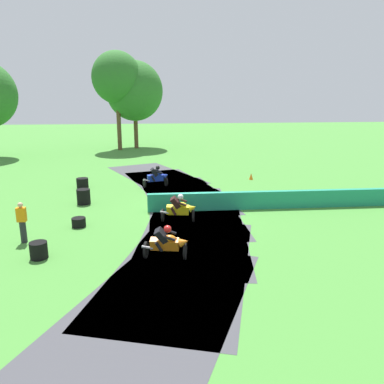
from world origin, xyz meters
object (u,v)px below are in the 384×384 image
at_px(track_marshal, 22,222).
at_px(traffic_cone, 251,176).
at_px(motorcycle_trailing_blue, 157,177).
at_px(motorcycle_lead_orange, 167,243).
at_px(tire_stack_far, 82,183).
at_px(tire_stack_mid_b, 84,197).
at_px(tire_stack_mid_a, 79,222).
at_px(motorcycle_chase_yellow, 179,209).
at_px(tire_stack_near, 39,250).

bearing_deg(track_marshal, traffic_cone, 40.93).
height_order(motorcycle_trailing_blue, track_marshal, track_marshal).
distance_m(motorcycle_trailing_blue, track_marshal, 10.20).
height_order(motorcycle_lead_orange, tire_stack_far, motorcycle_lead_orange).
bearing_deg(motorcycle_lead_orange, tire_stack_far, 113.18).
relative_size(motorcycle_lead_orange, track_marshal, 1.04).
bearing_deg(track_marshal, tire_stack_mid_b, 75.04).
distance_m(tire_stack_mid_a, tire_stack_far, 7.48).
bearing_deg(motorcycle_chase_yellow, traffic_cone, 56.78).
relative_size(motorcycle_chase_yellow, tire_stack_near, 2.78).
bearing_deg(tire_stack_near, tire_stack_mid_a, 76.41).
bearing_deg(tire_stack_mid_a, motorcycle_trailing_blue, 63.49).
height_order(motorcycle_trailing_blue, traffic_cone, motorcycle_trailing_blue).
height_order(tire_stack_near, tire_stack_far, same).
relative_size(tire_stack_mid_a, tire_stack_mid_b, 0.75).
relative_size(tire_stack_near, tire_stack_mid_a, 1.02).
distance_m(motorcycle_lead_orange, tire_stack_far, 12.25).
height_order(motorcycle_trailing_blue, tire_stack_mid_a, motorcycle_trailing_blue).
relative_size(tire_stack_far, traffic_cone, 1.64).
bearing_deg(tire_stack_far, motorcycle_chase_yellow, -52.70).
distance_m(tire_stack_mid_b, tire_stack_far, 3.83).
distance_m(motorcycle_trailing_blue, tire_stack_mid_a, 7.90).
bearing_deg(motorcycle_trailing_blue, track_marshal, -121.44).
height_order(tire_stack_mid_a, traffic_cone, traffic_cone).
distance_m(motorcycle_chase_yellow, tire_stack_mid_b, 5.98).
height_order(motorcycle_chase_yellow, track_marshal, track_marshal).
relative_size(motorcycle_trailing_blue, traffic_cone, 3.87).
height_order(motorcycle_lead_orange, tire_stack_mid_a, motorcycle_lead_orange).
height_order(tire_stack_mid_a, track_marshal, track_marshal).
xyz_separation_m(tire_stack_mid_a, traffic_cone, (9.98, 8.57, 0.02)).
distance_m(tire_stack_mid_a, traffic_cone, 13.15).
xyz_separation_m(tire_stack_mid_a, track_marshal, (-1.80, -1.65, 0.62)).
bearing_deg(track_marshal, motorcycle_chase_yellow, 15.80).
bearing_deg(tire_stack_far, motorcycle_lead_orange, -66.82).
distance_m(tire_stack_near, track_marshal, 1.97).
xyz_separation_m(motorcycle_lead_orange, tire_stack_near, (-4.51, 0.59, -0.33)).
bearing_deg(tire_stack_far, traffic_cone, 6.00).
bearing_deg(tire_stack_mid_a, motorcycle_chase_yellow, 1.55).
bearing_deg(track_marshal, tire_stack_near, -57.86).
distance_m(tire_stack_mid_b, traffic_cone, 11.48).
distance_m(motorcycle_chase_yellow, traffic_cone, 10.10).
height_order(tire_stack_mid_b, track_marshal, track_marshal).
relative_size(motorcycle_chase_yellow, motorcycle_trailing_blue, 1.00).
distance_m(motorcycle_lead_orange, tire_stack_near, 4.56).
height_order(motorcycle_lead_orange, tire_stack_mid_b, motorcycle_lead_orange).
xyz_separation_m(motorcycle_lead_orange, traffic_cone, (6.26, 12.42, -0.41)).
bearing_deg(traffic_cone, motorcycle_chase_yellow, -123.22).
distance_m(motorcycle_chase_yellow, motorcycle_trailing_blue, 6.99).
xyz_separation_m(motorcycle_lead_orange, tire_stack_mid_b, (-4.11, 7.49, -0.23)).
distance_m(tire_stack_far, traffic_cone, 11.14).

